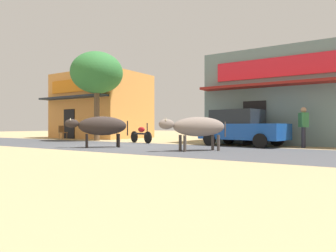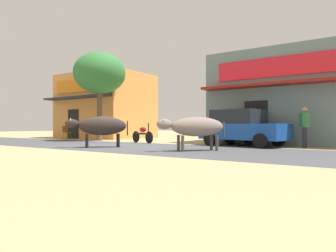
{
  "view_description": "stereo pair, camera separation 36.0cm",
  "coord_description": "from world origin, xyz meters",
  "px_view_note": "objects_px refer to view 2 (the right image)",
  "views": [
    {
      "loc": [
        9.09,
        -10.07,
        0.9
      ],
      "look_at": [
        1.95,
        1.14,
        0.9
      ],
      "focal_mm": 32.23,
      "sensor_mm": 36.0,
      "label": 1
    },
    {
      "loc": [
        9.4,
        -9.88,
        0.9
      ],
      "look_at": [
        1.95,
        1.14,
        0.9
      ],
      "focal_mm": 32.23,
      "sensor_mm": 36.0,
      "label": 2
    }
  ],
  "objects_px": {
    "pedestrian_by_shop": "(305,124)",
    "cow_far_dark": "(196,127)",
    "roadside_tree": "(100,74)",
    "cafe_chair_near_tree": "(66,132)",
    "cow_near_brown": "(101,126)",
    "parked_hatchback_car": "(242,127)",
    "parked_motorcycle": "(143,134)"
  },
  "relations": [
    {
      "from": "pedestrian_by_shop",
      "to": "cow_far_dark",
      "type": "bearing_deg",
      "value": -128.24
    },
    {
      "from": "cow_near_brown",
      "to": "cafe_chair_near_tree",
      "type": "height_order",
      "value": "cow_near_brown"
    },
    {
      "from": "roadside_tree",
      "to": "cafe_chair_near_tree",
      "type": "xyz_separation_m",
      "value": [
        -3.54,
        0.23,
        -3.63
      ]
    },
    {
      "from": "cow_near_brown",
      "to": "pedestrian_by_shop",
      "type": "distance_m",
      "value": 8.44
    },
    {
      "from": "roadside_tree",
      "to": "cow_far_dark",
      "type": "xyz_separation_m",
      "value": [
        8.67,
        -3.48,
        -3.28
      ]
    },
    {
      "from": "cow_far_dark",
      "to": "pedestrian_by_shop",
      "type": "distance_m",
      "value": 4.83
    },
    {
      "from": "cow_near_brown",
      "to": "pedestrian_by_shop",
      "type": "bearing_deg",
      "value": 31.33
    },
    {
      "from": "cafe_chair_near_tree",
      "to": "pedestrian_by_shop",
      "type": "bearing_deg",
      "value": 0.29
    },
    {
      "from": "parked_hatchback_car",
      "to": "cafe_chair_near_tree",
      "type": "bearing_deg",
      "value": 179.25
    },
    {
      "from": "parked_motorcycle",
      "to": "cafe_chair_near_tree",
      "type": "distance_m",
      "value": 7.33
    },
    {
      "from": "parked_hatchback_car",
      "to": "pedestrian_by_shop",
      "type": "height_order",
      "value": "pedestrian_by_shop"
    },
    {
      "from": "cafe_chair_near_tree",
      "to": "parked_motorcycle",
      "type": "bearing_deg",
      "value": -5.29
    },
    {
      "from": "cow_near_brown",
      "to": "cafe_chair_near_tree",
      "type": "xyz_separation_m",
      "value": [
        -7.99,
        4.31,
        -0.38
      ]
    },
    {
      "from": "cow_near_brown",
      "to": "roadside_tree",
      "type": "bearing_deg",
      "value": 137.53
    },
    {
      "from": "parked_motorcycle",
      "to": "cow_far_dark",
      "type": "relative_size",
      "value": 0.82
    },
    {
      "from": "parked_motorcycle",
      "to": "cow_near_brown",
      "type": "xyz_separation_m",
      "value": [
        0.69,
        -3.63,
        0.43
      ]
    },
    {
      "from": "pedestrian_by_shop",
      "to": "roadside_tree",
      "type": "bearing_deg",
      "value": -178.46
    },
    {
      "from": "parked_hatchback_car",
      "to": "cafe_chair_near_tree",
      "type": "relative_size",
      "value": 4.39
    },
    {
      "from": "cow_far_dark",
      "to": "pedestrian_by_shop",
      "type": "bearing_deg",
      "value": 51.76
    },
    {
      "from": "roadside_tree",
      "to": "pedestrian_by_shop",
      "type": "xyz_separation_m",
      "value": [
        11.65,
        0.31,
        -3.15
      ]
    },
    {
      "from": "roadside_tree",
      "to": "parked_hatchback_car",
      "type": "xyz_separation_m",
      "value": [
        9.07,
        0.07,
        -3.3
      ]
    },
    {
      "from": "roadside_tree",
      "to": "parked_motorcycle",
      "type": "height_order",
      "value": "roadside_tree"
    },
    {
      "from": "parked_hatchback_car",
      "to": "pedestrian_by_shop",
      "type": "bearing_deg",
      "value": 5.38
    },
    {
      "from": "roadside_tree",
      "to": "parked_hatchback_car",
      "type": "distance_m",
      "value": 9.66
    },
    {
      "from": "cow_near_brown",
      "to": "cow_far_dark",
      "type": "relative_size",
      "value": 0.97
    },
    {
      "from": "parked_hatchback_car",
      "to": "parked_motorcycle",
      "type": "bearing_deg",
      "value": -174.51
    },
    {
      "from": "pedestrian_by_shop",
      "to": "parked_hatchback_car",
      "type": "bearing_deg",
      "value": -174.62
    },
    {
      "from": "roadside_tree",
      "to": "cafe_chair_near_tree",
      "type": "relative_size",
      "value": 5.92
    },
    {
      "from": "roadside_tree",
      "to": "cafe_chair_near_tree",
      "type": "distance_m",
      "value": 5.07
    },
    {
      "from": "roadside_tree",
      "to": "pedestrian_by_shop",
      "type": "height_order",
      "value": "roadside_tree"
    },
    {
      "from": "roadside_tree",
      "to": "pedestrian_by_shop",
      "type": "relative_size",
      "value": 3.24
    },
    {
      "from": "roadside_tree",
      "to": "cow_near_brown",
      "type": "height_order",
      "value": "roadside_tree"
    }
  ]
}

